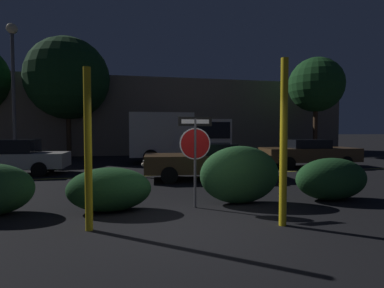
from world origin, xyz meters
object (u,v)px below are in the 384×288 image
passing_car_3 (308,153)px  tree_0 (68,79)px  stop_sign (195,144)px  hedge_bush_3 (331,179)px  passing_car_1 (10,157)px  passing_car_2 (206,161)px  yellow_pole_right (284,143)px  hedge_bush_1 (109,189)px  delivery_truck (181,135)px  hedge_bush_2 (240,175)px  street_lamp (13,68)px  tree_1 (316,85)px  yellow_pole_left (88,150)px

passing_car_3 → tree_0: bearing=-117.8°
stop_sign → hedge_bush_3: 3.86m
passing_car_1 → passing_car_2: 8.24m
passing_car_2 → yellow_pole_right: bearing=-174.5°
hedge_bush_1 → passing_car_3: passing_car_3 is taller
passing_car_3 → delivery_truck: size_ratio=0.86×
hedge_bush_2 → hedge_bush_3: (2.53, -0.16, -0.17)m
street_lamp → hedge_bush_2: bearing=-48.9°
hedge_bush_1 → passing_car_2: (3.35, 3.98, 0.20)m
delivery_truck → street_lamp: size_ratio=0.80×
passing_car_1 → tree_1: (18.22, 5.71, 4.43)m
hedge_bush_1 → tree_1: tree_1 is taller
yellow_pole_left → tree_1: size_ratio=0.42×
yellow_pole_left → hedge_bush_2: (3.50, 1.38, -0.77)m
hedge_bush_2 → passing_car_3: size_ratio=0.42×
yellow_pole_right → passing_car_1: bearing=132.4°
tree_0 → hedge_bush_1: bearing=-76.5°
stop_sign → tree_1: (11.81, 12.55, 3.63)m
hedge_bush_1 → street_lamp: (-5.26, 9.81, 4.51)m
passing_car_3 → delivery_truck: 7.00m
hedge_bush_1 → hedge_bush_2: hedge_bush_2 is taller
yellow_pole_left → tree_0: tree_0 is taller
tree_1 → street_lamp: bearing=-172.1°
yellow_pole_left → yellow_pole_right: size_ratio=0.93×
yellow_pole_right → passing_car_1: yellow_pole_right is taller
passing_car_2 → tree_1: bearing=-45.7°
hedge_bush_3 → street_lamp: (-10.99, 9.88, 4.45)m
hedge_bush_3 → passing_car_3: passing_car_3 is taller
hedge_bush_2 → street_lamp: bearing=131.1°
stop_sign → hedge_bush_2: stop_sign is taller
hedge_bush_3 → tree_1: bearing=57.2°
tree_1 → passing_car_3: bearing=-126.9°
passing_car_3 → delivery_truck: delivery_truck is taller
hedge_bush_3 → hedge_bush_2: bearing=176.4°
stop_sign → hedge_bush_2: 1.47m
delivery_truck → passing_car_2: bearing=1.5°
tree_0 → delivery_truck: bearing=-34.2°
hedge_bush_2 → delivery_truck: size_ratio=0.36×
hedge_bush_2 → delivery_truck: bearing=88.7°
stop_sign → passing_car_1: size_ratio=0.46×
stop_sign → street_lamp: (-7.25, 9.90, 3.48)m
passing_car_1 → tree_0: size_ratio=0.57×
yellow_pole_right → hedge_bush_2: 2.07m
hedge_bush_2 → street_lamp: size_ratio=0.29×
tree_1 → stop_sign: bearing=-133.3°
passing_car_1 → hedge_bush_1: bearing=-144.6°
yellow_pole_right → tree_1: size_ratio=0.45×
yellow_pole_left → street_lamp: 12.66m
yellow_pole_right → tree_1: bearing=53.8°
hedge_bush_1 → tree_1: (13.80, 12.45, 4.66)m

